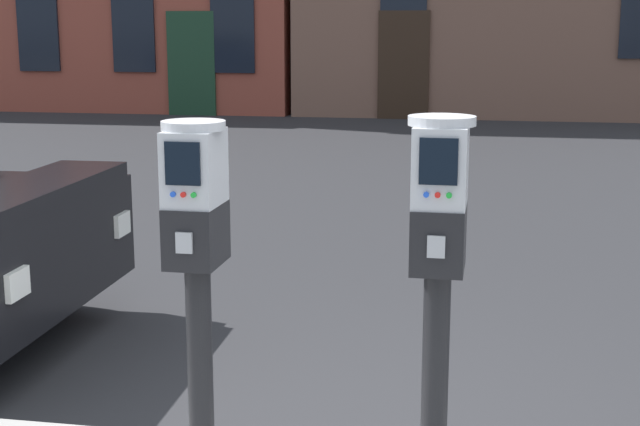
% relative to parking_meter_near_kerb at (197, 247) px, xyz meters
% --- Properties ---
extents(parking_meter_near_kerb, '(0.22, 0.25, 1.39)m').
position_rel_parking_meter_near_kerb_xyz_m(parking_meter_near_kerb, '(0.00, 0.00, 0.00)').
color(parking_meter_near_kerb, black).
rests_on(parking_meter_near_kerb, sidewalk_slab).
extents(parking_meter_twin_adjacent, '(0.22, 0.25, 1.42)m').
position_rel_parking_meter_near_kerb_xyz_m(parking_meter_twin_adjacent, '(0.82, 0.00, 0.02)').
color(parking_meter_twin_adjacent, black).
rests_on(parking_meter_twin_adjacent, sidewalk_slab).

